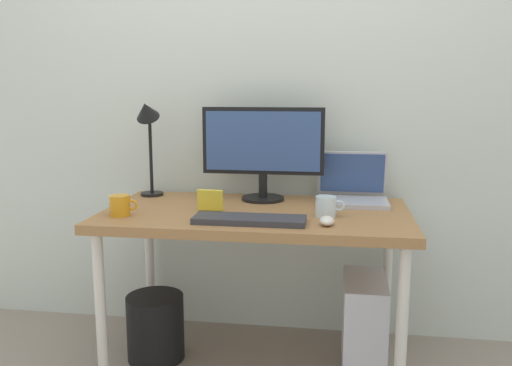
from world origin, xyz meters
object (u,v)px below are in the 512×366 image
object	(u,v)px
monitor	(263,147)
desk_lamp	(148,126)
photo_frame	(210,200)
keyboard	(250,220)
coffee_mug	(120,205)
laptop	(352,190)
mouse	(327,221)
glass_cup	(326,206)
wastebasket	(156,327)
computer_tower	(364,325)
desk	(256,225)

from	to	relation	value
monitor	desk_lamp	size ratio (longest dim) A/B	1.18
monitor	photo_frame	world-z (taller)	monitor
keyboard	coffee_mug	distance (m)	0.55
laptop	photo_frame	xyz separation A→B (m)	(-0.61, -0.28, -0.01)
desk_lamp	mouse	bearing A→B (deg)	-26.64
coffee_mug	glass_cup	distance (m)	0.85
mouse	keyboard	bearing A→B (deg)	-179.16
wastebasket	coffee_mug	bearing A→B (deg)	-115.50
desk_lamp	keyboard	distance (m)	0.78
monitor	desk_lamp	xyz separation A→B (m)	(-0.55, 0.00, 0.09)
monitor	keyboard	bearing A→B (deg)	-89.06
coffee_mug	photo_frame	xyz separation A→B (m)	(0.35, 0.14, 0.01)
desk_lamp	computer_tower	distance (m)	1.35
monitor	coffee_mug	size ratio (longest dim) A/B	4.78
laptop	keyboard	distance (m)	0.61
mouse	coffee_mug	world-z (taller)	coffee_mug
monitor	keyboard	distance (m)	0.50
computer_tower	wastebasket	world-z (taller)	computer_tower
desk	mouse	bearing A→B (deg)	-34.36
monitor	glass_cup	xyz separation A→B (m)	(0.30, -0.29, -0.21)
desk	wastebasket	bearing A→B (deg)	-178.23
mouse	coffee_mug	size ratio (longest dim) A/B	0.76
monitor	glass_cup	world-z (taller)	monitor
desk_lamp	photo_frame	world-z (taller)	desk_lamp
keyboard	coffee_mug	world-z (taller)	coffee_mug
desk	laptop	size ratio (longest dim) A/B	4.08
laptop	mouse	size ratio (longest dim) A/B	3.56
monitor	desk	bearing A→B (deg)	-89.65
laptop	monitor	bearing A→B (deg)	-177.91
laptop	photo_frame	bearing A→B (deg)	-155.50
keyboard	computer_tower	distance (m)	0.73
coffee_mug	photo_frame	size ratio (longest dim) A/B	1.08
desk	laptop	distance (m)	0.49
keyboard	glass_cup	xyz separation A→B (m)	(0.29, 0.15, 0.03)
coffee_mug	wastebasket	distance (m)	0.63
monitor	coffee_mug	bearing A→B (deg)	-143.71
desk_lamp	coffee_mug	world-z (taller)	desk_lamp
mouse	computer_tower	bearing A→B (deg)	53.20
keyboard	coffee_mug	size ratio (longest dim) A/B	3.72
desk	coffee_mug	bearing A→B (deg)	-162.08
laptop	photo_frame	size ratio (longest dim) A/B	2.91
keyboard	mouse	bearing A→B (deg)	0.84
photo_frame	wastebasket	bearing A→B (deg)	174.69
keyboard	wastebasket	size ratio (longest dim) A/B	1.47
monitor	photo_frame	size ratio (longest dim) A/B	5.14
monitor	coffee_mug	distance (m)	0.70
desk	wastebasket	world-z (taller)	desk
mouse	computer_tower	world-z (taller)	mouse
glass_cup	wastebasket	size ratio (longest dim) A/B	0.39
photo_frame	computer_tower	xyz separation A→B (m)	(0.67, 0.05, -0.55)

